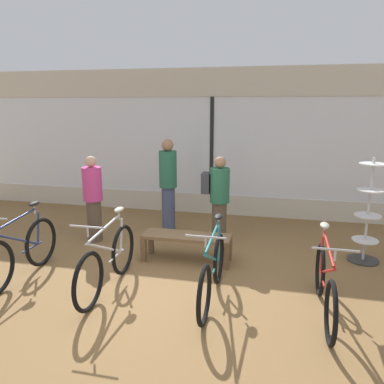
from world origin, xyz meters
TOP-DOWN VIEW (x-y plane):
  - ground_plane at (0.00, 0.00)m, footprint 24.00×24.00m
  - shop_back_wall at (0.00, 3.68)m, footprint 12.00×0.08m
  - bicycle_far_left at (-2.06, -0.19)m, footprint 0.46×1.75m
  - bicycle_left at (-0.72, -0.20)m, footprint 0.46×1.78m
  - bicycle_right at (0.69, -0.17)m, footprint 0.46×1.75m
  - bicycle_far_right at (2.04, -0.22)m, footprint 0.46×1.74m
  - accessory_rack at (2.84, 1.57)m, footprint 0.48×0.48m
  - display_bench at (0.08, 0.96)m, footprint 1.40×0.44m
  - customer_near_rack at (0.45, 1.83)m, footprint 0.49×0.35m
  - customer_by_window at (-1.76, 1.46)m, footprint 0.39×0.39m
  - customer_mid_floor at (-0.62, 2.33)m, footprint 0.40×0.40m

SIDE VIEW (x-z plane):
  - ground_plane at x=0.00m, z-range 0.00..0.00m
  - display_bench at x=0.08m, z-range 0.14..0.57m
  - bicycle_far_right at x=2.04m, z-range -0.13..0.89m
  - bicycle_right at x=0.69m, z-range -0.13..0.90m
  - bicycle_left at x=-0.72m, z-range -0.13..0.92m
  - bicycle_far_left at x=-2.06m, z-range -0.13..0.93m
  - accessory_rack at x=2.84m, z-range -0.15..1.52m
  - customer_by_window at x=-1.76m, z-range 0.03..1.59m
  - customer_near_rack at x=0.45m, z-range 0.06..1.63m
  - customer_mid_floor at x=-0.62m, z-range 0.05..1.85m
  - shop_back_wall at x=0.00m, z-range 0.04..3.24m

